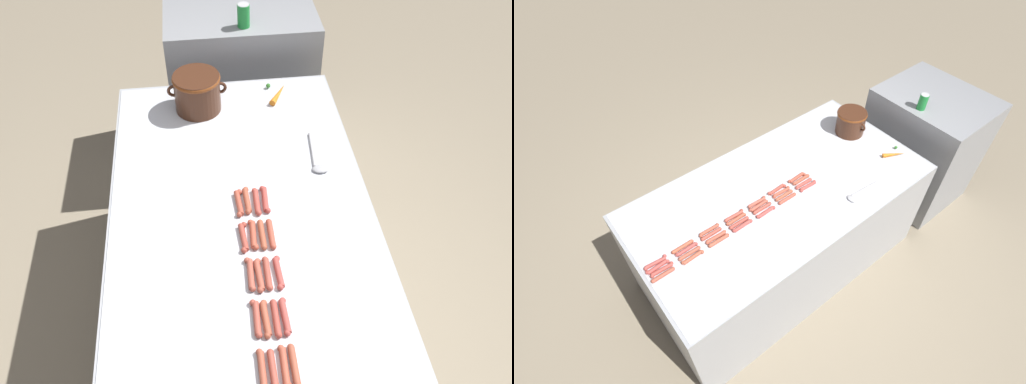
# 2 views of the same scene
# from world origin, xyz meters

# --- Properties ---
(ground_plane) EXTENTS (20.00, 20.00, 0.00)m
(ground_plane) POSITION_xyz_m (0.00, 0.00, 0.00)
(ground_plane) COLOR gray
(griddle_counter) EXTENTS (1.06, 2.05, 0.87)m
(griddle_counter) POSITION_xyz_m (0.00, 0.00, 0.44)
(griddle_counter) COLOR #ADAFB5
(griddle_counter) RESTS_ON ground_plane
(back_cabinet) EXTENTS (0.85, 0.71, 1.03)m
(back_cabinet) POSITION_xyz_m (0.13, 1.53, 0.52)
(back_cabinet) COLOR #939599
(back_cabinet) RESTS_ON ground_plane
(hot_dog_2) EXTENTS (0.03, 0.15, 0.02)m
(hot_dog_2) POSITION_xyz_m (-0.01, -0.56, 0.88)
(hot_dog_2) COLOR #AD4F39
(hot_dog_2) RESTS_ON griddle_counter
(hot_dog_3) EXTENTS (0.03, 0.15, 0.02)m
(hot_dog_3) POSITION_xyz_m (-0.00, -0.38, 0.88)
(hot_dog_3) COLOR #B14B3C
(hot_dog_3) RESTS_ON griddle_counter
(hot_dog_4) EXTENTS (0.03, 0.15, 0.02)m
(hot_dog_4) POSITION_xyz_m (-0.00, -0.20, 0.88)
(hot_dog_4) COLOR #B15140
(hot_dog_4) RESTS_ON griddle_counter
(hot_dog_5) EXTENTS (0.03, 0.15, 0.02)m
(hot_dog_5) POSITION_xyz_m (-0.01, -0.02, 0.88)
(hot_dog_5) COLOR #AE4639
(hot_dog_5) RESTS_ON griddle_counter
(hot_dog_6) EXTENTS (0.03, 0.15, 0.02)m
(hot_dog_6) POSITION_xyz_m (-0.01, 0.15, 0.88)
(hot_dog_6) COLOR #B34D39
(hot_dog_6) RESTS_ON griddle_counter
(hot_dog_9) EXTENTS (0.02, 0.15, 0.02)m
(hot_dog_9) POSITION_xyz_m (0.03, -0.57, 0.88)
(hot_dog_9) COLOR #B04A3B
(hot_dog_9) RESTS_ON griddle_counter
(hot_dog_10) EXTENTS (0.03, 0.15, 0.02)m
(hot_dog_10) POSITION_xyz_m (0.03, -0.38, 0.88)
(hot_dog_10) COLOR #AF523A
(hot_dog_10) RESTS_ON griddle_counter
(hot_dog_11) EXTENTS (0.03, 0.15, 0.02)m
(hot_dog_11) POSITION_xyz_m (0.03, -0.20, 0.88)
(hot_dog_11) COLOR #B0523F
(hot_dog_11) RESTS_ON griddle_counter
(hot_dog_12) EXTENTS (0.03, 0.15, 0.02)m
(hot_dog_12) POSITION_xyz_m (0.03, -0.01, 0.88)
(hot_dog_12) COLOR #BA4F39
(hot_dog_12) RESTS_ON griddle_counter
(hot_dog_13) EXTENTS (0.03, 0.15, 0.02)m
(hot_dog_13) POSITION_xyz_m (0.03, 0.17, 0.88)
(hot_dog_13) COLOR #AE533B
(hot_dog_13) RESTS_ON griddle_counter
(hot_dog_16) EXTENTS (0.03, 0.15, 0.02)m
(hot_dog_16) POSITION_xyz_m (0.07, -0.56, 0.88)
(hot_dog_16) COLOR #B6503A
(hot_dog_16) RESTS_ON griddle_counter
(hot_dog_17) EXTENTS (0.02, 0.15, 0.02)m
(hot_dog_17) POSITION_xyz_m (0.06, -0.38, 0.88)
(hot_dog_17) COLOR #AF4539
(hot_dog_17) RESTS_ON griddle_counter
(hot_dog_18) EXTENTS (0.03, 0.15, 0.02)m
(hot_dog_18) POSITION_xyz_m (0.06, -0.20, 0.88)
(hot_dog_18) COLOR #AC4B3D
(hot_dog_18) RESTS_ON griddle_counter
(hot_dog_19) EXTENTS (0.02, 0.15, 0.02)m
(hot_dog_19) POSITION_xyz_m (0.06, -0.02, 0.88)
(hot_dog_19) COLOR #AE5339
(hot_dog_19) RESTS_ON griddle_counter
(hot_dog_20) EXTENTS (0.03, 0.15, 0.02)m
(hot_dog_20) POSITION_xyz_m (0.06, 0.15, 0.88)
(hot_dog_20) COLOR #B9493E
(hot_dog_20) RESTS_ON griddle_counter
(hot_dog_23) EXTENTS (0.02, 0.15, 0.02)m
(hot_dog_23) POSITION_xyz_m (0.10, -0.56, 0.88)
(hot_dog_23) COLOR #AC5039
(hot_dog_23) RESTS_ON griddle_counter
(hot_dog_24) EXTENTS (0.03, 0.15, 0.02)m
(hot_dog_24) POSITION_xyz_m (0.10, -0.38, 0.88)
(hot_dog_24) COLOR #B24740
(hot_dog_24) RESTS_ON griddle_counter
(hot_dog_25) EXTENTS (0.03, 0.15, 0.02)m
(hot_dog_25) POSITION_xyz_m (0.10, -0.20, 0.88)
(hot_dog_25) COLOR #B7463F
(hot_dog_25) RESTS_ON griddle_counter
(hot_dog_26) EXTENTS (0.02, 0.15, 0.02)m
(hot_dog_26) POSITION_xyz_m (0.10, -0.02, 0.88)
(hot_dog_26) COLOR #B84E3B
(hot_dog_26) RESTS_ON griddle_counter
(hot_dog_27) EXTENTS (0.03, 0.15, 0.02)m
(hot_dog_27) POSITION_xyz_m (0.10, 0.16, 0.88)
(hot_dog_27) COLOR #B6453D
(hot_dog_27) RESTS_ON griddle_counter
(bean_pot) EXTENTS (0.28, 0.23, 0.19)m
(bean_pot) POSITION_xyz_m (-0.14, 0.81, 0.97)
(bean_pot) COLOR #472616
(bean_pot) RESTS_ON griddle_counter
(serving_spoon) EXTENTS (0.07, 0.27, 0.02)m
(serving_spoon) POSITION_xyz_m (0.36, 0.36, 0.88)
(serving_spoon) COLOR #B7B7BC
(serving_spoon) RESTS_ON griddle_counter
(carrot) EXTENTS (0.11, 0.17, 0.03)m
(carrot) POSITION_xyz_m (0.26, 0.87, 0.89)
(carrot) COLOR orange
(carrot) RESTS_ON griddle_counter
(soda_can) EXTENTS (0.07, 0.07, 0.12)m
(soda_can) POSITION_xyz_m (0.13, 1.28, 1.09)
(soda_can) COLOR #1E8C38
(soda_can) RESTS_ON back_cabinet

